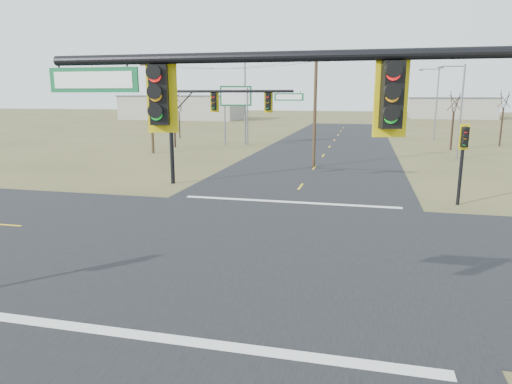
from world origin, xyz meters
TOP-DOWN VIEW (x-y plane):
  - ground at (0.00, 0.00)m, footprint 320.00×320.00m
  - road_ew at (0.00, 0.00)m, footprint 160.00×14.00m
  - road_ns at (0.00, 0.00)m, footprint 14.00×160.00m
  - stop_bar_near at (0.00, -7.50)m, footprint 12.00×0.40m
  - stop_bar_far at (0.00, 7.50)m, footprint 12.00×0.40m
  - mast_arm_near at (4.56, -9.08)m, footprint 10.34×0.53m
  - mast_arm_far at (-5.42, 11.20)m, footprint 8.83×0.56m
  - pedestal_signal_ne at (8.97, 8.97)m, footprint 0.67×0.58m
  - utility_pole_near at (-0.13, 20.62)m, footprint 2.22×0.26m
  - utility_pole_far at (-17.13, 25.99)m, footprint 2.26×0.63m
  - highway_sign at (-10.89, 35.16)m, footprint 3.48×1.31m
  - streetlight_a at (12.15, 28.69)m, footprint 2.40×0.36m
  - streetlight_b at (12.57, 47.45)m, footprint 2.61×0.38m
  - streetlight_c at (-9.95, 36.60)m, footprint 2.94×0.45m
  - bare_tree_a at (-17.09, 31.53)m, footprint 3.26×3.26m
  - bare_tree_b at (-20.88, 41.94)m, footprint 2.26×2.26m
  - bare_tree_c at (12.99, 36.02)m, footprint 3.09×3.09m
  - bare_tree_d at (19.11, 41.08)m, footprint 2.64×2.64m
  - warehouse_left at (-40.00, 90.00)m, footprint 28.00×14.00m
  - warehouse_mid at (25.00, 110.00)m, footprint 20.00×12.00m

SIDE VIEW (x-z plane):
  - ground at x=0.00m, z-range 0.00..0.00m
  - road_ew at x=0.00m, z-range 0.00..0.02m
  - road_ns at x=0.00m, z-range 0.00..0.02m
  - stop_bar_near at x=0.00m, z-range 0.03..0.03m
  - stop_bar_far at x=0.00m, z-range 0.03..0.03m
  - warehouse_mid at x=25.00m, z-range 0.00..5.00m
  - warehouse_left at x=-40.00m, z-range 0.00..5.50m
  - pedestal_signal_ne at x=8.97m, z-range 1.01..5.39m
  - bare_tree_b at x=-20.88m, z-range 1.69..7.34m
  - utility_pole_near at x=-0.13m, z-range 0.19..9.26m
  - highway_sign at x=-10.89m, z-range 1.36..8.23m
  - streetlight_a at x=12.15m, z-range 0.52..9.09m
  - mast_arm_far at x=-5.42m, z-range 1.50..8.15m
  - utility_pole_far at x=-17.13m, z-range 0.19..9.54m
  - mast_arm_near at x=4.56m, z-range 1.61..8.64m
  - bare_tree_c at x=12.99m, z-range 1.88..8.49m
  - streetlight_b at x=12.57m, z-range 0.57..9.87m
  - bare_tree_d at x=19.11m, z-range 2.04..8.72m
  - bare_tree_a at x=-17.09m, z-range 2.01..8.92m
  - streetlight_c at x=-9.95m, z-range 0.65..11.15m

